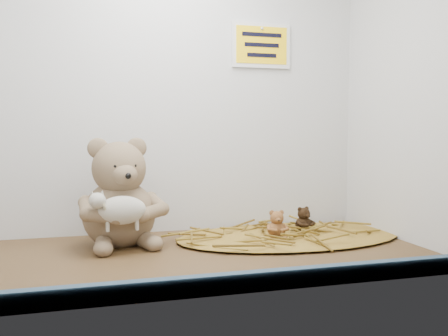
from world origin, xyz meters
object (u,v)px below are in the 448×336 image
object	(u,v)px
mini_teddy_tan	(277,223)
mini_teddy_brown	(303,218)
toy_lamb	(122,210)
main_teddy	(119,192)

from	to	relation	value
mini_teddy_tan	mini_teddy_brown	xyz separation A→B (cm)	(10.08, 4.97, -0.12)
toy_lamb	mini_teddy_tan	xyz separation A→B (cm)	(40.72, 3.54, -5.68)
main_teddy	toy_lamb	size ratio (longest dim) A/B	1.87
mini_teddy_tan	mini_teddy_brown	bearing A→B (deg)	35.17
main_teddy	mini_teddy_tan	distance (cm)	42.16
mini_teddy_brown	mini_teddy_tan	bearing A→B (deg)	-171.13
toy_lamb	mini_teddy_tan	world-z (taller)	toy_lamb
main_teddy	mini_teddy_brown	world-z (taller)	main_teddy
main_teddy	toy_lamb	bearing A→B (deg)	-99.82
main_teddy	mini_teddy_tan	size ratio (longest dim) A/B	3.74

